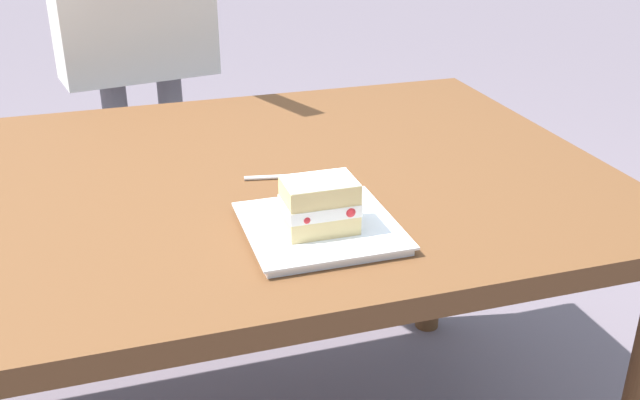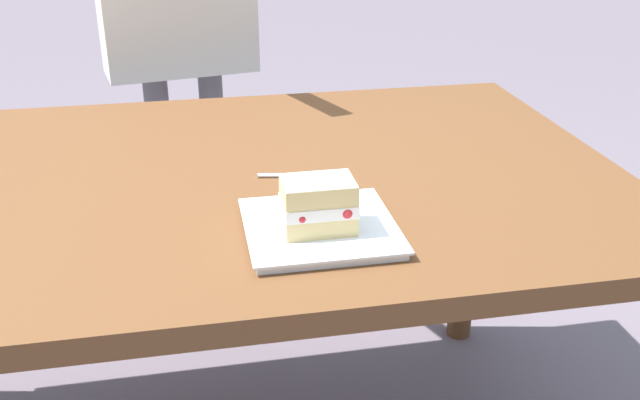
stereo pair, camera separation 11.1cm
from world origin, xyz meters
name	(u,v)px [view 1 (the left image)]	position (x,y,z in m)	size (l,w,h in m)	color
patio_table	(161,226)	(0.00, 0.00, 0.67)	(1.69, 0.98, 0.75)	brown
dessert_plate	(320,228)	(0.23, -0.27, 0.76)	(0.23, 0.23, 0.02)	white
cake_slice	(320,205)	(0.22, -0.29, 0.81)	(0.11, 0.09, 0.08)	#E0C17A
dessert_fork	(297,176)	(0.25, -0.05, 0.76)	(0.17, 0.05, 0.01)	silver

